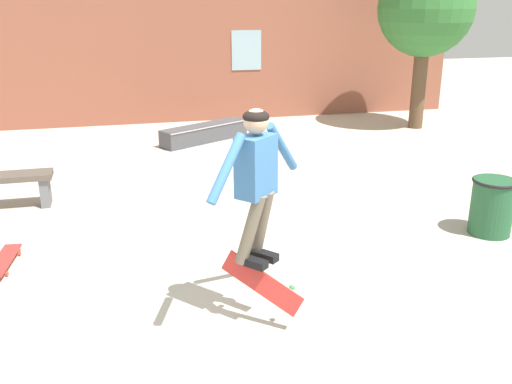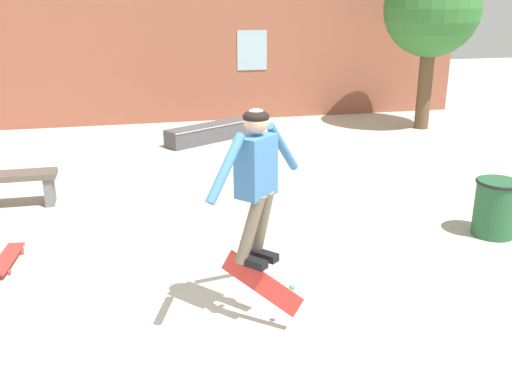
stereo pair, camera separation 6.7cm
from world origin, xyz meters
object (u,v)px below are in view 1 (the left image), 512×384
(tree_right, at_px, (426,10))
(skateboard_resting, at_px, (3,260))
(skater, at_px, (256,174))
(skate_ledge, at_px, (205,133))
(skateboard_flipping, at_px, (262,283))
(trash_bin, at_px, (492,205))

(tree_right, height_order, skateboard_resting, tree_right)
(tree_right, xyz_separation_m, skater, (-5.38, -6.92, -1.13))
(skate_ledge, xyz_separation_m, skateboard_resting, (-3.02, -5.07, -0.10))
(skater, xyz_separation_m, skateboard_resting, (-2.44, 1.70, -1.33))
(skateboard_flipping, bearing_deg, skate_ledge, 123.68)
(skater, height_order, skateboard_flipping, skater)
(trash_bin, relative_size, skater, 0.51)
(tree_right, height_order, skater, tree_right)
(skate_ledge, height_order, skater, skater)
(skateboard_resting, bearing_deg, trash_bin, -88.05)
(skateboard_flipping, relative_size, skateboard_resting, 0.78)
(tree_right, xyz_separation_m, trash_bin, (-2.08, -5.68, -2.15))
(trash_bin, bearing_deg, skateboard_flipping, -157.74)
(skateboard_resting, bearing_deg, tree_right, -49.71)
(tree_right, height_order, skate_ledge, tree_right)
(tree_right, distance_m, skater, 8.84)
(skateboard_flipping, xyz_separation_m, skateboard_resting, (-2.47, 1.80, -0.34))
(tree_right, distance_m, trash_bin, 6.42)
(skate_ledge, bearing_deg, skater, -124.86)
(trash_bin, xyz_separation_m, skateboard_resting, (-5.73, 0.46, -0.30))
(trash_bin, distance_m, skateboard_resting, 5.76)
(skateboard_resting, bearing_deg, skate_ledge, -24.23)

